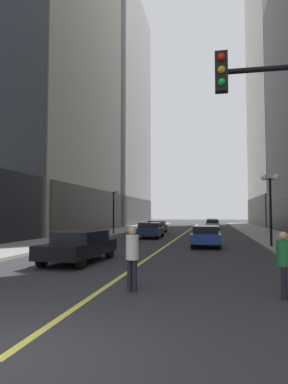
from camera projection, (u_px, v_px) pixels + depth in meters
ground_plane at (185, 233)px, 39.18m from camera, size 200.00×200.00×0.00m
sidewalk_left at (114, 231)px, 40.75m from camera, size 4.50×78.00×0.15m
sidewalk_right at (263, 233)px, 37.62m from camera, size 4.50×78.00×0.15m
lane_centre_stripe at (185, 233)px, 39.18m from camera, size 0.16×70.00×0.01m
building_left_far at (110, 110)px, 68.17m from camera, size 11.81×26.00×44.59m
car_black at (80, 245)px, 15.02m from camera, size 2.05×4.78×1.32m
car_blue at (206, 236)px, 21.90m from camera, size 1.73×4.19×1.32m
car_navy at (150, 230)px, 30.33m from camera, size 1.94×4.64×1.32m
car_red at (157, 226)px, 38.18m from camera, size 1.93×4.19×1.32m
car_white at (213, 224)px, 47.20m from camera, size 1.85×4.65×1.32m
car_maroon at (212, 223)px, 56.52m from camera, size 2.01×4.85×1.32m
pedestrian_in_white_shirt at (132, 253)px, 9.39m from camera, size 0.44×0.44×1.72m
pedestrian_in_green_parka at (284, 260)px, 8.54m from camera, size 0.41×0.41×1.62m
street_lamp_left_far at (114, 202)px, 34.05m from camera, size 1.06×0.36×4.43m
street_lamp_right_mid at (270, 194)px, 21.08m from camera, size 1.06×0.36×4.43m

